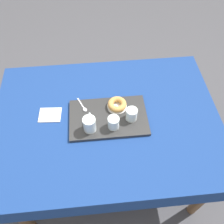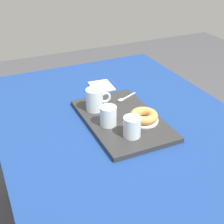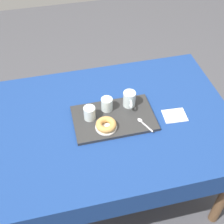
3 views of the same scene
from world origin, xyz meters
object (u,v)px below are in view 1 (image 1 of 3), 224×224
water_glass_near (132,115)px  sugar_donut_left (117,104)px  dining_table (107,126)px  paper_napkin (50,115)px  serving_tray (108,118)px  water_glass_far (114,123)px  teaspoon_near (84,108)px  tea_mug_left (90,124)px  donut_plate_left (117,106)px

water_glass_near → sugar_donut_left: water_glass_near is taller
water_glass_near → sugar_donut_left: (-0.08, 0.10, -0.01)m
dining_table → water_glass_near: 0.21m
water_glass_near → paper_napkin: (-0.49, 0.08, -0.05)m
serving_tray → water_glass_near: water_glass_near is taller
water_glass_far → teaspoon_near: bearing=138.6°
tea_mug_left → teaspoon_near: tea_mug_left is taller
tea_mug_left → teaspoon_near: size_ratio=0.94×
water_glass_far → teaspoon_near: 0.23m
water_glass_near → donut_plate_left: 0.13m
dining_table → water_glass_far: (0.03, -0.07, 0.15)m
water_glass_far → serving_tray: bearing=109.2°
dining_table → donut_plate_left: donut_plate_left is taller
tea_mug_left → paper_napkin: size_ratio=0.84×
serving_tray → water_glass_near: 0.15m
water_glass_far → sugar_donut_left: water_glass_far is taller
tea_mug_left → sugar_donut_left: tea_mug_left is taller
sugar_donut_left → teaspoon_near: 0.21m
sugar_donut_left → water_glass_near: bearing=-51.6°
water_glass_far → donut_plate_left: (0.04, 0.14, -0.03)m
sugar_donut_left → teaspoon_near: (-0.21, 0.01, -0.02)m
sugar_donut_left → teaspoon_near: size_ratio=0.97×
serving_tray → paper_napkin: serving_tray is taller
teaspoon_near → dining_table: bearing=36.7°
tea_mug_left → water_glass_far: bearing=0.8°
tea_mug_left → water_glass_near: 0.26m
paper_napkin → tea_mug_left: bearing=-28.7°
dining_table → serving_tray: 0.10m
tea_mug_left → teaspoon_near: (-0.03, 0.15, -0.04)m
tea_mug_left → donut_plate_left: (0.17, 0.15, -0.04)m
serving_tray → water_glass_far: size_ratio=5.85×
donut_plate_left → tea_mug_left: bearing=-140.2°
dining_table → donut_plate_left: (0.07, 0.07, 0.11)m
serving_tray → water_glass_near: (0.14, -0.02, 0.05)m
tea_mug_left → sugar_donut_left: bearing=39.8°
water_glass_near → donut_plate_left: (-0.08, 0.10, -0.03)m
teaspoon_near → paper_napkin: 0.21m
serving_tray → donut_plate_left: size_ratio=3.85×
teaspoon_near → water_glass_near: bearing=45.9°
dining_table → tea_mug_left: 0.20m
serving_tray → tea_mug_left: 0.15m
dining_table → serving_tray: bearing=-25.7°
water_glass_near → water_glass_far: (-0.11, -0.05, 0.00)m
tea_mug_left → water_glass_near: size_ratio=1.41×
dining_table → paper_napkin: paper_napkin is taller
tea_mug_left → water_glass_far: tea_mug_left is taller
tea_mug_left → sugar_donut_left: (0.17, 0.15, -0.02)m
donut_plate_left → paper_napkin: (-0.42, -0.01, -0.02)m
dining_table → serving_tray: serving_tray is taller
water_glass_near → paper_napkin: 0.50m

